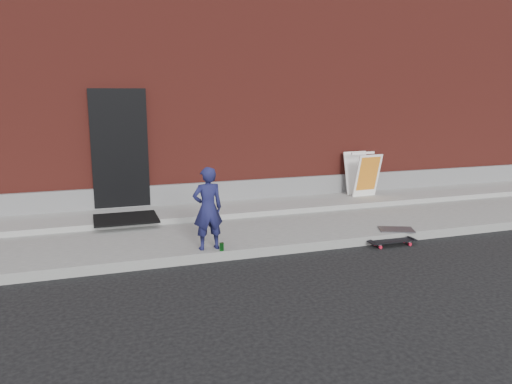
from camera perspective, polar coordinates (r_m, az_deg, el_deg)
name	(u,v)px	position (r m, az deg, el deg)	size (l,w,h in m)	color
ground	(307,252)	(7.90, 5.91, -6.85)	(80.00, 80.00, 0.00)	black
sidewalk	(274,224)	(9.21, 2.08, -3.65)	(20.00, 3.00, 0.15)	slate
apron	(259,207)	(10.00, 0.29, -1.68)	(20.00, 1.20, 0.10)	gray
building	(206,90)	(14.17, -5.78, 11.50)	(20.00, 8.10, 5.00)	maroon
child	(208,208)	(7.40, -5.54, -1.89)	(0.45, 0.30, 1.24)	#1A1C4A
skateboard	(392,241)	(8.45, 15.33, -5.47)	(0.79, 0.22, 0.09)	red
pizza_sign	(363,174)	(11.01, 12.08, 2.05)	(0.61, 0.70, 0.94)	white
soda_can	(222,247)	(7.45, -3.94, -6.27)	(0.07, 0.07, 0.12)	#167121
doormat	(126,218)	(9.11, -14.65, -2.95)	(1.10, 0.89, 0.03)	black
utility_plate	(396,230)	(8.85, 15.74, -4.15)	(0.57, 0.37, 0.02)	#4C4C50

